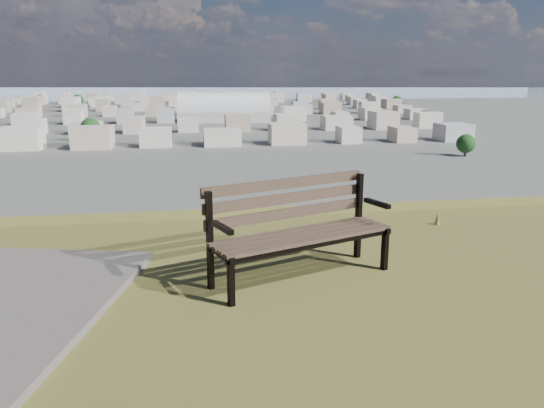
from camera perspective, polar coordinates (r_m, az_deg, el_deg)
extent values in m
cube|color=#49372A|center=(5.18, 4.51, -3.94)|extent=(1.80, 0.77, 0.04)
cube|color=#49372A|center=(5.28, 3.73, -3.58)|extent=(1.80, 0.77, 0.04)
cube|color=#49372A|center=(5.38, 2.98, -3.23)|extent=(1.80, 0.77, 0.04)
cube|color=#49372A|center=(5.48, 2.25, -2.90)|extent=(1.80, 0.77, 0.04)
cube|color=#49372A|center=(5.50, 1.80, -0.99)|extent=(1.78, 0.72, 0.11)
cube|color=#49372A|center=(5.49, 1.67, 0.61)|extent=(1.78, 0.72, 0.11)
cube|color=#49372A|center=(5.47, 1.53, 2.22)|extent=(1.78, 0.72, 0.11)
cube|color=black|center=(4.81, -4.44, -8.31)|extent=(0.07, 0.08, 0.46)
cube|color=black|center=(5.11, -6.71, -3.98)|extent=(0.07, 0.08, 0.97)
cube|color=black|center=(4.92, -5.56, -5.33)|extent=(0.24, 0.51, 0.05)
cube|color=black|center=(4.79, -5.37, -2.53)|extent=(0.19, 0.37, 0.05)
cube|color=black|center=(5.78, 12.04, -4.73)|extent=(0.07, 0.08, 0.46)
cube|color=black|center=(6.03, 9.29, -1.29)|extent=(0.07, 0.08, 0.97)
cube|color=black|center=(5.87, 10.77, -2.32)|extent=(0.24, 0.51, 0.05)
cube|color=black|center=(5.76, 11.23, 0.07)|extent=(0.19, 0.37, 0.05)
cube|color=black|center=(5.18, 4.56, -4.47)|extent=(1.79, 0.73, 0.04)
cube|color=black|center=(5.50, 2.19, -3.34)|extent=(1.79, 0.73, 0.04)
cone|color=brown|center=(7.69, 17.38, -1.48)|extent=(0.08, 0.08, 0.18)
cube|color=#B9B9B5|center=(307.93, -5.11, 9.37)|extent=(53.40, 26.78, 5.72)
cylinder|color=silver|center=(307.72, -5.12, 9.90)|extent=(53.40, 26.78, 21.74)
cube|color=beige|center=(213.13, -25.11, 6.28)|extent=(11.00, 11.00, 7.00)
cube|color=#BFAFA4|center=(207.76, -18.71, 6.69)|extent=(11.00, 11.00, 7.00)
cube|color=#BBA795|center=(205.08, -12.05, 7.03)|extent=(11.00, 11.00, 7.00)
cube|color=#A6A6AB|center=(205.20, -5.29, 7.28)|extent=(11.00, 11.00, 7.00)
cube|color=beige|center=(208.10, 1.37, 7.43)|extent=(11.00, 11.00, 7.00)
cube|color=tan|center=(213.67, 7.77, 7.48)|extent=(11.00, 11.00, 7.00)
cube|color=beige|center=(221.71, 13.78, 7.44)|extent=(11.00, 11.00, 7.00)
cube|color=beige|center=(231.97, 19.30, 7.33)|extent=(11.00, 11.00, 7.00)
cube|color=#BBA795|center=(264.25, -24.71, 7.56)|extent=(11.00, 11.00, 7.00)
cube|color=#A6A6AB|center=(258.83, -19.56, 7.92)|extent=(11.00, 11.00, 7.00)
cube|color=beige|center=(255.56, -14.21, 8.22)|extent=(11.00, 11.00, 7.00)
cube|color=tan|center=(254.52, -8.77, 8.46)|extent=(11.00, 11.00, 7.00)
cube|color=beige|center=(255.74, -3.33, 8.62)|extent=(11.00, 11.00, 7.00)
cube|color=beige|center=(259.19, 2.02, 8.71)|extent=(11.00, 11.00, 7.00)
cube|color=beige|center=(264.77, 7.19, 8.72)|extent=(11.00, 11.00, 7.00)
cube|color=#BFAFA4|center=(272.37, 12.10, 8.67)|extent=(11.00, 11.00, 7.00)
cube|color=#BBA795|center=(281.80, 16.72, 8.56)|extent=(11.00, 11.00, 7.00)
cube|color=tan|center=(315.47, -24.44, 8.42)|extent=(11.00, 11.00, 7.00)
cube|color=beige|center=(310.01, -20.13, 8.74)|extent=(11.00, 11.00, 7.00)
cube|color=beige|center=(306.35, -15.67, 9.01)|extent=(11.00, 11.00, 7.00)
cube|color=beige|center=(304.54, -11.13, 9.24)|extent=(11.00, 11.00, 7.00)
cube|color=#BFAFA4|center=(304.62, -6.55, 9.41)|extent=(11.00, 11.00, 7.00)
cube|color=#BBA795|center=(306.58, -2.01, 9.52)|extent=(11.00, 11.00, 7.00)
cube|color=#A6A6AB|center=(310.39, 2.46, 9.57)|extent=(11.00, 11.00, 7.00)
cube|color=beige|center=(315.98, 6.79, 9.56)|extent=(11.00, 11.00, 7.00)
cube|color=tan|center=(323.26, 10.95, 9.51)|extent=(11.00, 11.00, 7.00)
cube|color=beige|center=(332.12, 14.90, 9.41)|extent=(11.00, 11.00, 7.00)
cube|color=#BFAFA4|center=(366.74, -24.25, 9.04)|extent=(11.00, 11.00, 7.00)
cube|color=#BBA795|center=(361.27, -20.53, 9.33)|extent=(11.00, 11.00, 7.00)
cube|color=#A6A6AB|center=(357.32, -16.71, 9.58)|extent=(11.00, 11.00, 7.00)
cube|color=beige|center=(354.96, -12.82, 9.79)|extent=(11.00, 11.00, 7.00)
cube|color=tan|center=(354.21, -8.89, 9.96)|extent=(11.00, 11.00, 7.00)
cube|color=beige|center=(355.09, -4.96, 10.08)|extent=(11.00, 11.00, 7.00)
cube|color=beige|center=(357.58, -1.06, 10.15)|extent=(11.00, 11.00, 7.00)
cube|color=beige|center=(361.65, 2.77, 10.18)|extent=(11.00, 11.00, 7.00)
cube|color=#BFAFA4|center=(367.25, 6.50, 10.17)|extent=(11.00, 11.00, 7.00)
cube|color=#BBA795|center=(374.30, 10.10, 10.11)|extent=(11.00, 11.00, 7.00)
cube|color=#A6A6AB|center=(382.73, 13.55, 10.02)|extent=(11.00, 11.00, 7.00)
cube|color=beige|center=(418.05, -24.10, 9.51)|extent=(11.00, 11.00, 7.00)
cube|color=beige|center=(412.56, -20.84, 9.77)|extent=(11.00, 11.00, 7.00)
cube|color=beige|center=(408.41, -17.50, 10.00)|extent=(11.00, 11.00, 7.00)
cube|color=#BFAFA4|center=(405.63, -14.10, 10.19)|extent=(11.00, 11.00, 7.00)
cube|color=#BBA795|center=(404.27, -10.66, 10.36)|extent=(11.00, 11.00, 7.00)
cube|color=#A6A6AB|center=(404.32, -7.20, 10.48)|extent=(11.00, 11.00, 7.00)
cube|color=beige|center=(405.80, -3.75, 10.57)|extent=(11.00, 11.00, 7.00)
cube|color=tan|center=(408.69, -0.34, 10.63)|extent=(11.00, 11.00, 7.00)
cube|color=beige|center=(412.95, 3.01, 10.64)|extent=(11.00, 11.00, 7.00)
cube|color=beige|center=(418.55, 6.28, 10.62)|extent=(11.00, 11.00, 7.00)
cube|color=beige|center=(425.43, 9.46, 10.57)|extent=(11.00, 11.00, 7.00)
cube|color=#BFAFA4|center=(433.53, 12.52, 10.49)|extent=(11.00, 11.00, 7.00)
cube|color=#A6A6AB|center=(476.04, -26.81, 9.63)|extent=(11.00, 11.00, 7.00)
cube|color=beige|center=(469.38, -23.99, 9.88)|extent=(11.00, 11.00, 7.00)
cube|color=tan|center=(463.88, -21.08, 10.11)|extent=(11.00, 11.00, 7.00)
cube|color=beige|center=(459.56, -18.11, 10.32)|extent=(11.00, 11.00, 7.00)
cube|color=beige|center=(456.47, -15.09, 10.51)|extent=(11.00, 11.00, 7.00)
cube|color=beige|center=(454.62, -12.03, 10.66)|extent=(11.00, 11.00, 7.00)
cube|color=#BFAFA4|center=(454.04, -8.96, 10.79)|extent=(11.00, 11.00, 7.00)
cube|color=#BBA795|center=(454.73, -5.88, 10.89)|extent=(11.00, 11.00, 7.00)
cube|color=#A6A6AB|center=(456.67, -2.82, 10.96)|extent=(11.00, 11.00, 7.00)
cube|color=beige|center=(459.87, 0.21, 11.00)|extent=(11.00, 11.00, 7.00)
cube|color=tan|center=(464.28, 3.19, 11.00)|extent=(11.00, 11.00, 7.00)
cube|color=beige|center=(469.88, 6.11, 10.98)|extent=(11.00, 11.00, 7.00)
cube|color=beige|center=(476.62, 8.95, 10.93)|extent=(11.00, 11.00, 7.00)
cube|color=beige|center=(484.46, 11.70, 10.86)|extent=(11.00, 11.00, 7.00)
cube|color=#BBA795|center=(527.29, -26.45, 9.95)|extent=(11.00, 11.00, 7.00)
cube|color=#A6A6AB|center=(520.74, -23.89, 10.17)|extent=(11.00, 11.00, 7.00)
cube|color=beige|center=(515.22, -21.28, 10.38)|extent=(11.00, 11.00, 7.00)
cube|color=tan|center=(510.77, -18.61, 10.58)|extent=(11.00, 11.00, 7.00)
cube|color=beige|center=(507.43, -15.89, 10.75)|extent=(11.00, 11.00, 7.00)
cube|color=beige|center=(505.20, -13.14, 10.90)|extent=(11.00, 11.00, 7.00)
cube|color=beige|center=(504.10, -10.37, 11.03)|extent=(11.00, 11.00, 7.00)
cube|color=#BFAFA4|center=(504.15, -7.59, 11.13)|extent=(11.00, 11.00, 7.00)
cube|color=#BBA795|center=(505.33, -4.82, 11.21)|extent=(11.00, 11.00, 7.00)
cube|color=#A6A6AB|center=(507.65, -2.06, 11.26)|extent=(11.00, 11.00, 7.00)
cube|color=beige|center=(511.09, 0.66, 11.29)|extent=(11.00, 11.00, 7.00)
cube|color=tan|center=(515.63, 3.34, 11.29)|extent=(11.00, 11.00, 7.00)
cube|color=beige|center=(521.23, 5.97, 11.27)|extent=(11.00, 11.00, 7.00)
cube|color=beige|center=(527.86, 8.54, 11.22)|extent=(11.00, 11.00, 7.00)
cube|color=beige|center=(535.49, 11.04, 11.16)|extent=(11.00, 11.00, 7.00)
cube|color=#BBA795|center=(578.57, -26.15, 10.21)|extent=(11.00, 11.00, 7.00)
cube|color=#A6A6AB|center=(572.10, -23.82, 10.41)|extent=(11.00, 11.00, 7.00)
cube|color=beige|center=(566.58, -21.44, 10.61)|extent=(11.00, 11.00, 7.00)
cube|color=tan|center=(562.02, -19.01, 10.79)|extent=(11.00, 11.00, 7.00)
cube|color=beige|center=(558.47, -16.54, 10.95)|extent=(11.00, 11.00, 7.00)
cube|color=beige|center=(555.92, -14.04, 11.10)|extent=(11.00, 11.00, 7.00)
cube|color=beige|center=(554.41, -11.53, 11.22)|extent=(11.00, 11.00, 7.00)
cube|color=#BFAFA4|center=(553.93, -9.00, 11.33)|extent=(11.00, 11.00, 7.00)
cube|color=#BBA795|center=(554.49, -6.47, 11.41)|extent=(11.00, 11.00, 7.00)
cube|color=#A6A6AB|center=(556.09, -3.95, 11.47)|extent=(11.00, 11.00, 7.00)
cube|color=beige|center=(558.72, -1.45, 11.51)|extent=(11.00, 11.00, 7.00)
cube|color=tan|center=(562.35, 1.03, 11.53)|extent=(11.00, 11.00, 7.00)
cube|color=beige|center=(566.98, 3.46, 11.53)|extent=(11.00, 11.00, 7.00)
cube|color=beige|center=(572.59, 5.86, 11.50)|extent=(11.00, 11.00, 7.00)
cube|color=beige|center=(579.13, 8.20, 11.46)|extent=(11.00, 11.00, 7.00)
cube|color=#BFAFA4|center=(586.58, 10.49, 11.40)|extent=(11.00, 11.00, 7.00)
cylinder|color=#2E2117|center=(188.84, 20.05, 5.18)|extent=(0.80, 0.80, 2.10)
sphere|color=#123417|center=(188.43, 20.13, 6.12)|extent=(6.30, 6.30, 6.30)
cylinder|color=#2E2117|center=(228.26, -18.85, 6.73)|extent=(0.80, 0.80, 2.70)
sphere|color=#123417|center=(227.84, -18.93, 7.74)|extent=(8.10, 8.10, 8.10)
cylinder|color=#2E2117|center=(313.31, 16.00, 8.63)|extent=(0.80, 0.80, 1.95)
sphere|color=#123417|center=(313.08, 16.03, 9.16)|extent=(5.85, 5.85, 5.85)
cylinder|color=#2E2117|center=(408.83, -0.34, 10.29)|extent=(0.80, 0.80, 2.25)
sphere|color=#123417|center=(408.63, -0.34, 10.77)|extent=(6.75, 6.75, 6.75)
cylinder|color=#2E2117|center=(472.60, -20.09, 9.99)|extent=(0.80, 0.80, 2.85)
sphere|color=#123417|center=(472.39, -20.14, 10.51)|extent=(8.55, 8.55, 8.55)
cylinder|color=#2E2117|center=(520.34, -23.65, 9.94)|extent=(0.80, 0.80, 2.40)
sphere|color=#123417|center=(520.18, -23.69, 10.33)|extent=(7.20, 7.20, 7.20)
cylinder|color=#2E2117|center=(307.28, -1.25, 9.07)|extent=(0.80, 0.80, 2.10)
sphere|color=#123417|center=(307.03, -1.26, 9.66)|extent=(6.30, 6.30, 6.30)
cylinder|color=#2E2117|center=(457.37, 13.25, 10.34)|extent=(0.80, 0.80, 2.55)
sphere|color=#123417|center=(457.17, 13.28, 10.82)|extent=(7.65, 7.65, 7.65)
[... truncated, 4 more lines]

